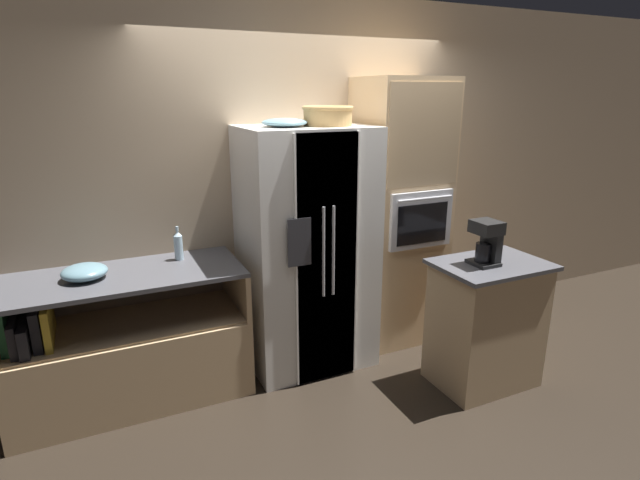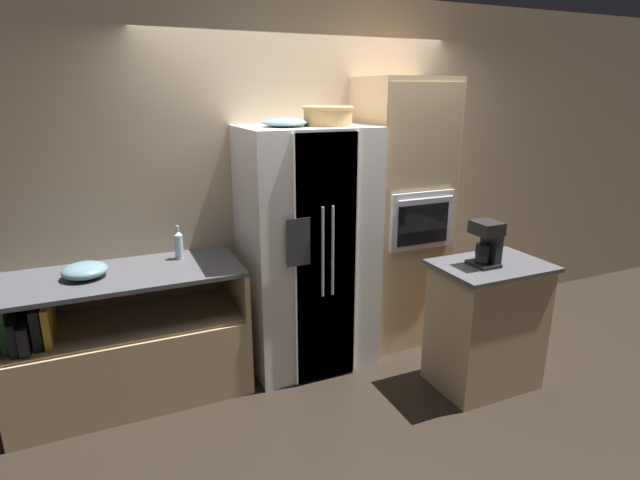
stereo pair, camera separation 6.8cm
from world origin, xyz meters
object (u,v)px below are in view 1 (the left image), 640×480
Objects in this scene: refrigerator at (307,250)px; bottle_tall at (178,245)px; wall_oven at (399,214)px; wicker_basket at (328,115)px; fruit_bowl at (284,122)px; coffee_maker at (487,241)px; mixing_bowl at (84,272)px.

refrigerator is 7.53× the size of bottle_tall.
wall_oven reaches higher than wicker_basket.
fruit_bowl is 1.03× the size of coffee_maker.
bottle_tall is 0.87× the size of mixing_bowl.
wall_oven is at bearing 4.29° from refrigerator.
fruit_bowl reaches higher than mixing_bowl.
wall_oven reaches higher than mixing_bowl.
mixing_bowl is at bearing 177.53° from fruit_bowl.
wall_oven reaches higher than bottle_tall.
refrigerator is 0.97m from fruit_bowl.
mixing_bowl is at bearing -167.20° from bottle_tall.
bottle_tall is 2.16m from coffee_maker.
refrigerator reaches higher than coffee_maker.
bottle_tall reaches higher than mixing_bowl.
refrigerator is 5.79× the size of fruit_bowl.
refrigerator is at bearing 161.75° from wicker_basket.
fruit_bowl is 1.15m from bottle_tall.
bottle_tall is at bearing 176.54° from wall_oven.
wicker_basket is 1.94m from mixing_bowl.
wall_oven is 1.80m from bottle_tall.
refrigerator is 1.55m from mixing_bowl.
coffee_maker is (0.11, -0.92, 0.01)m from wall_oven.
refrigerator is 1.31m from coffee_maker.
mixing_bowl is (-2.41, -0.03, -0.13)m from wall_oven.
wicker_basket is at bearing -11.71° from bottle_tall.
coffee_maker is (1.90, -1.03, 0.07)m from bottle_tall.
bottle_tall is at bearing 12.80° from mixing_bowl.
wicker_basket is at bearing 135.80° from coffee_maker.
refrigerator is at bearing 8.58° from fruit_bowl.
wall_oven is at bearing -3.46° from bottle_tall.
bottle_tall is (-0.92, 0.17, 0.11)m from refrigerator.
refrigerator is 0.95m from bottle_tall.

